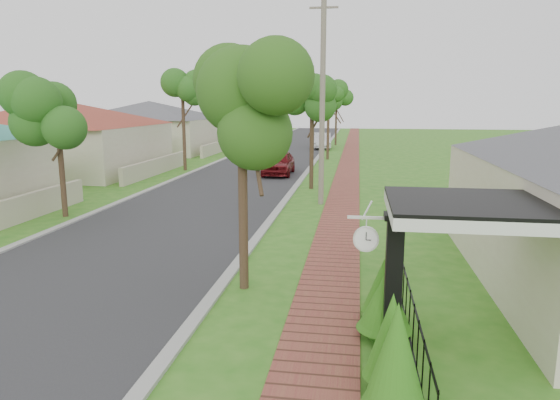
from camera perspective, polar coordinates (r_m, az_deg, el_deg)
The scene contains 16 objects.
ground at distance 11.32m, azimuth -12.05°, elevation -12.13°, with size 160.00×160.00×0.00m, color #2E721B.
road at distance 30.79m, azimuth -4.10°, elevation 2.77°, with size 7.00×120.00×0.02m, color #28282B.
kerb_right at distance 30.19m, azimuth 2.68°, elevation 2.62°, with size 0.30×120.00×0.10m, color #9E9E99.
kerb_left at distance 31.80m, azimuth -10.53°, elevation 2.87°, with size 0.30×120.00×0.10m, color #9E9E99.
sidewalk at distance 30.03m, azimuth 7.62°, elevation 2.49°, with size 1.50×120.00×0.03m, color brown.
porch_post at distance 9.32m, azimuth 12.79°, elevation -9.89°, with size 0.48×0.48×2.52m.
picket_fence at distance 10.49m, azimuth 14.23°, elevation -10.99°, with size 0.03×8.02×1.00m.
street_trees at distance 37.15m, azimuth -1.61°, elevation 11.22°, with size 10.70×37.65×5.89m.
hedge_row at distance 8.92m, azimuth 12.27°, elevation -13.58°, with size 0.93×4.27×1.93m.
far_house_red at distance 35.22m, azimuth -23.64°, elevation 6.75°, with size 15.56×15.56×4.60m.
far_house_grey at distance 47.62m, azimuth -14.59°, elevation 8.19°, with size 15.56×15.56×4.60m.
parked_car_red at distance 31.14m, azimuth -0.17°, elevation 4.26°, with size 1.75×4.36×1.49m, color #610E12.
parked_car_white at distance 49.40m, azimuth 4.86°, elevation 6.74°, with size 1.60×4.58×1.51m, color silver.
near_tree at distance 11.50m, azimuth -4.40°, elevation 9.87°, with size 2.05×2.05×5.25m.
utility_pole at distance 21.77m, azimuth 4.86°, elevation 10.96°, with size 1.20×0.24×8.68m.
station_clock at distance 9.42m, azimuth 9.82°, elevation -4.24°, with size 0.80×0.13×0.67m.
Camera 1 is at (3.85, -9.69, 4.40)m, focal length 32.00 mm.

